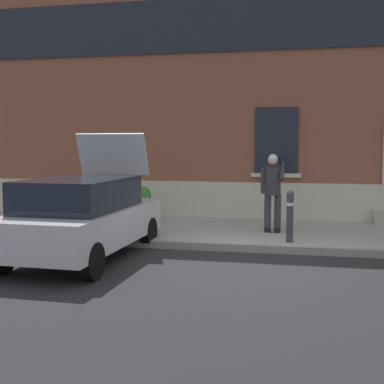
% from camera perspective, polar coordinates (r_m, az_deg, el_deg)
% --- Properties ---
extents(ground_plane, '(80.00, 80.00, 0.00)m').
position_cam_1_polar(ground_plane, '(9.57, 5.04, -7.59)').
color(ground_plane, '#232326').
extents(sidewalk, '(24.00, 3.60, 0.15)m').
position_cam_1_polar(sidewalk, '(12.29, 6.67, -4.36)').
color(sidewalk, '#99968E').
rests_on(sidewalk, ground).
extents(curb_edge, '(24.00, 0.12, 0.15)m').
position_cam_1_polar(curb_edge, '(10.47, 5.69, -6.05)').
color(curb_edge, gray).
rests_on(curb_edge, ground).
extents(building_facade, '(24.00, 1.52, 7.50)m').
position_cam_1_polar(building_facade, '(14.68, 7.82, 11.51)').
color(building_facade, brown).
rests_on(building_facade, ground).
extents(hatchback_car_silver, '(1.87, 4.11, 2.34)m').
position_cam_1_polar(hatchback_car_silver, '(9.90, -11.71, -2.55)').
color(hatchback_car_silver, '#B7B7BF').
rests_on(hatchback_car_silver, ground).
extents(bollard_near_person, '(0.15, 0.15, 1.04)m').
position_cam_1_polar(bollard_near_person, '(10.71, 10.53, -2.40)').
color(bollard_near_person, '#333338').
rests_on(bollard_near_person, sidewalk).
extents(bollard_far_left, '(0.15, 0.15, 1.04)m').
position_cam_1_polar(bollard_far_left, '(11.51, -9.52, -1.84)').
color(bollard_far_left, '#333338').
rests_on(bollard_far_left, sidewalk).
extents(person_on_phone, '(0.51, 0.50, 1.75)m').
position_cam_1_polar(person_on_phone, '(11.75, 8.72, 0.45)').
color(person_on_phone, '#2D2D33').
rests_on(person_on_phone, sidewalk).
extents(planter_charcoal, '(0.44, 0.44, 0.86)m').
position_cam_1_polar(planter_charcoal, '(14.90, -13.25, -0.70)').
color(planter_charcoal, '#2D2D30').
rests_on(planter_charcoal, sidewalk).
extents(planter_cream, '(0.44, 0.44, 0.86)m').
position_cam_1_polar(planter_cream, '(13.83, -5.31, -1.04)').
color(planter_cream, beige).
rests_on(planter_cream, sidewalk).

